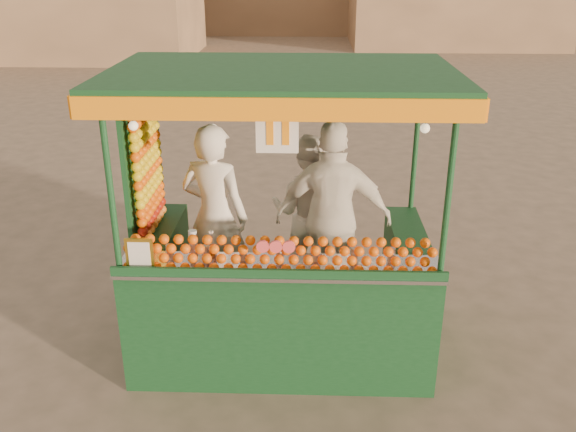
{
  "coord_description": "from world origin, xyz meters",
  "views": [
    {
      "loc": [
        0.63,
        -5.3,
        3.7
      ],
      "look_at": [
        0.45,
        0.13,
        1.41
      ],
      "focal_mm": 38.54,
      "sensor_mm": 36.0,
      "label": 1
    }
  ],
  "objects_px": {
    "juice_cart": "(274,269)",
    "vendor_middle": "(309,212)",
    "vendor_right": "(333,218)",
    "vendor_left": "(215,216)"
  },
  "relations": [
    {
      "from": "juice_cart",
      "to": "vendor_right",
      "type": "distance_m",
      "value": 0.78
    },
    {
      "from": "vendor_right",
      "to": "juice_cart",
      "type": "bearing_deg",
      "value": 36.27
    },
    {
      "from": "vendor_left",
      "to": "vendor_right",
      "type": "distance_m",
      "value": 1.19
    },
    {
      "from": "juice_cart",
      "to": "vendor_right",
      "type": "relative_size",
      "value": 1.57
    },
    {
      "from": "vendor_left",
      "to": "vendor_right",
      "type": "height_order",
      "value": "vendor_right"
    },
    {
      "from": "vendor_middle",
      "to": "vendor_right",
      "type": "height_order",
      "value": "vendor_right"
    },
    {
      "from": "vendor_middle",
      "to": "juice_cart",
      "type": "bearing_deg",
      "value": 80.61
    },
    {
      "from": "vendor_middle",
      "to": "vendor_right",
      "type": "bearing_deg",
      "value": 132.16
    },
    {
      "from": "juice_cart",
      "to": "vendor_left",
      "type": "bearing_deg",
      "value": 145.77
    },
    {
      "from": "juice_cart",
      "to": "vendor_middle",
      "type": "relative_size",
      "value": 1.8
    }
  ]
}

